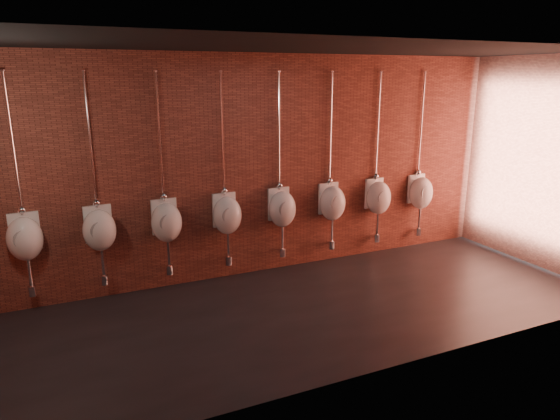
{
  "coord_description": "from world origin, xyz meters",
  "views": [
    {
      "loc": [
        -2.45,
        -5.15,
        2.88
      ],
      "look_at": [
        0.27,
        0.9,
        1.1
      ],
      "focal_mm": 32.0,
      "sensor_mm": 36.0,
      "label": 1
    }
  ],
  "objects_px": {
    "urinal_0": "(25,238)",
    "urinal_7": "(421,192)",
    "urinal_4": "(282,208)",
    "urinal_6": "(378,197)",
    "urinal_1": "(99,229)",
    "urinal_5": "(332,202)",
    "urinal_3": "(227,215)",
    "urinal_2": "(166,221)"
  },
  "relations": [
    {
      "from": "urinal_4",
      "to": "urinal_6",
      "type": "distance_m",
      "value": 1.71
    },
    {
      "from": "urinal_5",
      "to": "urinal_7",
      "type": "height_order",
      "value": "same"
    },
    {
      "from": "urinal_2",
      "to": "urinal_1",
      "type": "bearing_deg",
      "value": 180.0
    },
    {
      "from": "urinal_4",
      "to": "urinal_6",
      "type": "height_order",
      "value": "same"
    },
    {
      "from": "urinal_5",
      "to": "urinal_6",
      "type": "distance_m",
      "value": 0.86
    },
    {
      "from": "urinal_4",
      "to": "urinal_3",
      "type": "bearing_deg",
      "value": 180.0
    },
    {
      "from": "urinal_4",
      "to": "urinal_7",
      "type": "distance_m",
      "value": 2.57
    },
    {
      "from": "urinal_2",
      "to": "urinal_3",
      "type": "bearing_deg",
      "value": 0.0
    },
    {
      "from": "urinal_0",
      "to": "urinal_3",
      "type": "height_order",
      "value": "same"
    },
    {
      "from": "urinal_3",
      "to": "urinal_7",
      "type": "height_order",
      "value": "same"
    },
    {
      "from": "urinal_0",
      "to": "urinal_7",
      "type": "height_order",
      "value": "same"
    },
    {
      "from": "urinal_0",
      "to": "urinal_4",
      "type": "relative_size",
      "value": 1.0
    },
    {
      "from": "urinal_0",
      "to": "urinal_4",
      "type": "bearing_deg",
      "value": 0.0
    },
    {
      "from": "urinal_3",
      "to": "urinal_0",
      "type": "bearing_deg",
      "value": 180.0
    },
    {
      "from": "urinal_1",
      "to": "urinal_4",
      "type": "relative_size",
      "value": 1.0
    },
    {
      "from": "urinal_5",
      "to": "urinal_6",
      "type": "bearing_deg",
      "value": 0.0
    },
    {
      "from": "urinal_2",
      "to": "urinal_3",
      "type": "distance_m",
      "value": 0.86
    },
    {
      "from": "urinal_0",
      "to": "urinal_6",
      "type": "height_order",
      "value": "same"
    },
    {
      "from": "urinal_5",
      "to": "urinal_7",
      "type": "xyz_separation_m",
      "value": [
        1.71,
        0.0,
        0.0
      ]
    },
    {
      "from": "urinal_2",
      "to": "urinal_7",
      "type": "height_order",
      "value": "same"
    },
    {
      "from": "urinal_7",
      "to": "urinal_1",
      "type": "bearing_deg",
      "value": 180.0
    },
    {
      "from": "urinal_0",
      "to": "urinal_1",
      "type": "distance_m",
      "value": 0.86
    },
    {
      "from": "urinal_6",
      "to": "urinal_1",
      "type": "bearing_deg",
      "value": 180.0
    },
    {
      "from": "urinal_0",
      "to": "urinal_2",
      "type": "bearing_deg",
      "value": 0.0
    },
    {
      "from": "urinal_2",
      "to": "urinal_6",
      "type": "bearing_deg",
      "value": 0.0
    },
    {
      "from": "urinal_4",
      "to": "urinal_1",
      "type": "bearing_deg",
      "value": 180.0
    },
    {
      "from": "urinal_2",
      "to": "urinal_3",
      "type": "xyz_separation_m",
      "value": [
        0.86,
        0.0,
        0.0
      ]
    },
    {
      "from": "urinal_0",
      "to": "urinal_6",
      "type": "distance_m",
      "value": 5.14
    },
    {
      "from": "urinal_2",
      "to": "urinal_6",
      "type": "xyz_separation_m",
      "value": [
        3.43,
        0.0,
        0.0
      ]
    },
    {
      "from": "urinal_0",
      "to": "urinal_5",
      "type": "xyz_separation_m",
      "value": [
        4.28,
        0.0,
        0.0
      ]
    },
    {
      "from": "urinal_1",
      "to": "urinal_2",
      "type": "bearing_deg",
      "value": 0.0
    },
    {
      "from": "urinal_0",
      "to": "urinal_5",
      "type": "relative_size",
      "value": 1.0
    },
    {
      "from": "urinal_7",
      "to": "urinal_2",
      "type": "bearing_deg",
      "value": 180.0
    },
    {
      "from": "urinal_3",
      "to": "urinal_7",
      "type": "bearing_deg",
      "value": 0.0
    },
    {
      "from": "urinal_1",
      "to": "urinal_3",
      "type": "height_order",
      "value": "same"
    },
    {
      "from": "urinal_1",
      "to": "urinal_6",
      "type": "distance_m",
      "value": 4.28
    },
    {
      "from": "urinal_0",
      "to": "urinal_6",
      "type": "relative_size",
      "value": 1.0
    },
    {
      "from": "urinal_2",
      "to": "urinal_5",
      "type": "bearing_deg",
      "value": 0.0
    },
    {
      "from": "urinal_0",
      "to": "urinal_2",
      "type": "relative_size",
      "value": 1.0
    },
    {
      "from": "urinal_1",
      "to": "urinal_2",
      "type": "relative_size",
      "value": 1.0
    },
    {
      "from": "urinal_6",
      "to": "urinal_5",
      "type": "bearing_deg",
      "value": 180.0
    },
    {
      "from": "urinal_0",
      "to": "urinal_7",
      "type": "xyz_separation_m",
      "value": [
        6.0,
        0.0,
        0.0
      ]
    }
  ]
}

